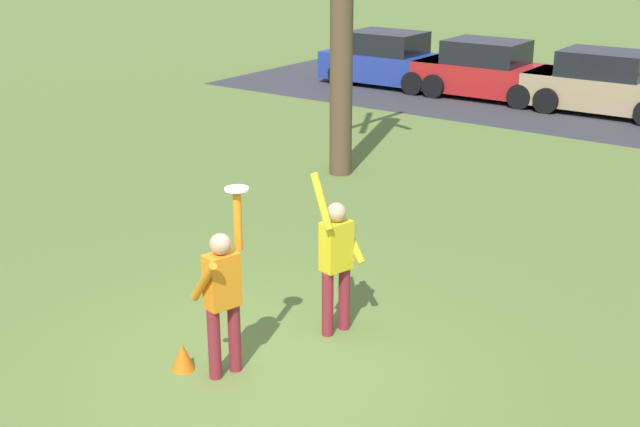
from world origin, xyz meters
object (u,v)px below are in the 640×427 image
at_px(parked_car_blue, 390,61).
at_px(parked_car_red, 489,72).
at_px(frisbee_disc, 237,189).
at_px(field_cone_orange, 183,356).
at_px(person_defender, 336,257).
at_px(parked_car_tan, 607,85).
at_px(person_catcher, 222,292).
at_px(bare_tree_tall, 341,13).

relative_size(parked_car_blue, parked_car_red, 1.00).
xyz_separation_m(frisbee_disc, field_cone_orange, (-0.51, -0.42, -1.93)).
bearing_deg(field_cone_orange, frisbee_disc, 39.73).
relative_size(person_defender, parked_car_blue, 0.49).
height_order(parked_car_blue, parked_car_red, same).
bearing_deg(parked_car_red, person_defender, -72.77).
relative_size(parked_car_tan, field_cone_orange, 12.90).
bearing_deg(person_catcher, parked_car_red, 30.15).
relative_size(person_defender, frisbee_disc, 8.01).
distance_m(frisbee_disc, parked_car_red, 16.04).
relative_size(frisbee_disc, field_cone_orange, 0.80).
xyz_separation_m(parked_car_red, parked_car_tan, (3.31, -0.05, 0.00)).
distance_m(frisbee_disc, bare_tree_tall, 7.72).
bearing_deg(parked_car_tan, person_catcher, -87.62).
xyz_separation_m(person_catcher, bare_tree_tall, (-3.36, 7.07, 2.12)).
relative_size(parked_car_blue, parked_car_tan, 1.00).
bearing_deg(parked_car_blue, frisbee_disc, -64.96).
bearing_deg(parked_car_tan, field_cone_orange, -89.29).
relative_size(parked_car_red, parked_car_tan, 1.00).
xyz_separation_m(person_defender, parked_car_blue, (-7.84, 14.07, -0.25)).
bearing_deg(person_catcher, person_defender, 0.00).
bearing_deg(frisbee_disc, person_catcher, -105.06).
distance_m(parked_car_blue, parked_car_red, 3.22).
height_order(frisbee_disc, parked_car_red, frisbee_disc).
bearing_deg(parked_car_red, bare_tree_tall, -85.29).
relative_size(person_defender, parked_car_red, 0.49).
distance_m(person_catcher, field_cone_orange, 0.96).
xyz_separation_m(parked_car_red, field_cone_orange, (3.76, -15.82, -0.57)).
distance_m(frisbee_disc, field_cone_orange, 2.04).
xyz_separation_m(person_defender, frisbee_disc, (-0.35, -1.31, 1.11)).
xyz_separation_m(person_catcher, parked_car_red, (-4.21, 15.61, -0.25)).
xyz_separation_m(person_catcher, field_cone_orange, (-0.45, -0.20, -0.82)).
bearing_deg(bare_tree_tall, parked_car_tan, 73.83).
height_order(person_defender, parked_car_tan, person_defender).
distance_m(parked_car_tan, bare_tree_tall, 9.16).
distance_m(person_defender, bare_tree_tall, 7.03).
bearing_deg(person_defender, frisbee_disc, -0.00).
bearing_deg(frisbee_disc, parked_car_tan, 93.58).
bearing_deg(parked_car_blue, parked_car_tan, -1.26).
bearing_deg(person_catcher, parked_car_tan, 18.38).
distance_m(frisbee_disc, parked_car_tan, 15.44).
height_order(parked_car_blue, bare_tree_tall, bare_tree_tall).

